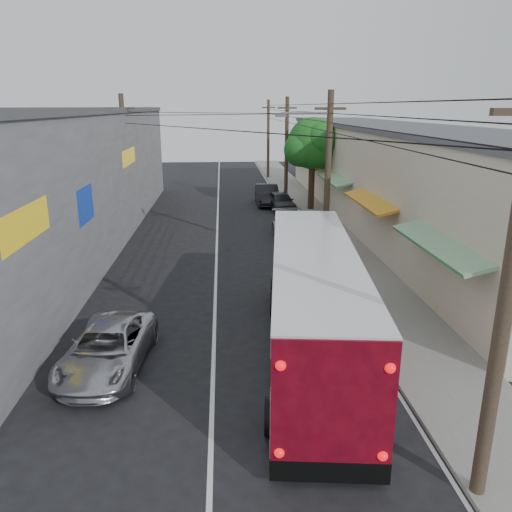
{
  "coord_description": "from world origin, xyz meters",
  "views": [
    {
      "loc": [
        0.37,
        -9.68,
        7.27
      ],
      "look_at": [
        1.54,
        7.58,
        2.09
      ],
      "focal_mm": 35.0,
      "sensor_mm": 36.0,
      "label": 1
    }
  ],
  "objects_px": {
    "coach_bus": "(313,300)",
    "pedestrian_near": "(342,263)",
    "pedestrian_far": "(322,235)",
    "jeepney": "(108,348)",
    "parked_car_far": "(267,195)",
    "parked_suv": "(295,228)",
    "parked_car_mid": "(281,201)"
  },
  "relations": [
    {
      "from": "parked_suv",
      "to": "parked_car_far",
      "type": "relative_size",
      "value": 1.09
    },
    {
      "from": "pedestrian_far",
      "to": "coach_bus",
      "type": "bearing_deg",
      "value": 91.57
    },
    {
      "from": "parked_suv",
      "to": "pedestrian_far",
      "type": "distance_m",
      "value": 2.91
    },
    {
      "from": "parked_car_mid",
      "to": "pedestrian_near",
      "type": "height_order",
      "value": "pedestrian_near"
    },
    {
      "from": "parked_suv",
      "to": "parked_car_far",
      "type": "height_order",
      "value": "parked_car_far"
    },
    {
      "from": "parked_car_far",
      "to": "parked_suv",
      "type": "bearing_deg",
      "value": -87.61
    },
    {
      "from": "jeepney",
      "to": "parked_car_far",
      "type": "bearing_deg",
      "value": 79.28
    },
    {
      "from": "parked_car_far",
      "to": "coach_bus",
      "type": "bearing_deg",
      "value": -92.6
    },
    {
      "from": "coach_bus",
      "to": "pedestrian_near",
      "type": "height_order",
      "value": "coach_bus"
    },
    {
      "from": "parked_car_far",
      "to": "pedestrian_far",
      "type": "distance_m",
      "value": 13.79
    },
    {
      "from": "coach_bus",
      "to": "jeepney",
      "type": "xyz_separation_m",
      "value": [
        -6.02,
        -0.57,
        -1.08
      ]
    },
    {
      "from": "pedestrian_near",
      "to": "pedestrian_far",
      "type": "height_order",
      "value": "pedestrian_far"
    },
    {
      "from": "jeepney",
      "to": "pedestrian_near",
      "type": "bearing_deg",
      "value": 43.15
    },
    {
      "from": "jeepney",
      "to": "pedestrian_near",
      "type": "height_order",
      "value": "pedestrian_near"
    },
    {
      "from": "parked_car_mid",
      "to": "coach_bus",
      "type": "bearing_deg",
      "value": -101.88
    },
    {
      "from": "parked_suv",
      "to": "pedestrian_far",
      "type": "relative_size",
      "value": 2.93
    },
    {
      "from": "parked_car_mid",
      "to": "pedestrian_near",
      "type": "relative_size",
      "value": 2.57
    },
    {
      "from": "jeepney",
      "to": "pedestrian_near",
      "type": "distance_m",
      "value": 10.75
    },
    {
      "from": "coach_bus",
      "to": "pedestrian_near",
      "type": "distance_m",
      "value": 6.63
    },
    {
      "from": "parked_car_mid",
      "to": "pedestrian_near",
      "type": "bearing_deg",
      "value": -94.83
    },
    {
      "from": "coach_bus",
      "to": "parked_car_mid",
      "type": "relative_size",
      "value": 2.89
    },
    {
      "from": "jeepney",
      "to": "parked_car_mid",
      "type": "bearing_deg",
      "value": 75.91
    },
    {
      "from": "jeepney",
      "to": "parked_suv",
      "type": "xyz_separation_m",
      "value": [
        7.4,
        13.86,
        0.1
      ]
    },
    {
      "from": "coach_bus",
      "to": "pedestrian_near",
      "type": "bearing_deg",
      "value": 75.18
    },
    {
      "from": "coach_bus",
      "to": "parked_car_far",
      "type": "xyz_separation_m",
      "value": [
        0.79,
        24.27,
        -0.95
      ]
    },
    {
      "from": "parked_suv",
      "to": "pedestrian_near",
      "type": "height_order",
      "value": "pedestrian_near"
    },
    {
      "from": "parked_suv",
      "to": "pedestrian_far",
      "type": "bearing_deg",
      "value": -74.11
    },
    {
      "from": "parked_suv",
      "to": "parked_car_mid",
      "type": "bearing_deg",
      "value": 84.34
    },
    {
      "from": "parked_car_far",
      "to": "pedestrian_near",
      "type": "relative_size",
      "value": 2.95
    },
    {
      "from": "coach_bus",
      "to": "pedestrian_far",
      "type": "bearing_deg",
      "value": 83.75
    },
    {
      "from": "parked_car_mid",
      "to": "pedestrian_far",
      "type": "distance_m",
      "value": 11.36
    },
    {
      "from": "pedestrian_near",
      "to": "pedestrian_far",
      "type": "xyz_separation_m",
      "value": [
        0.0,
        4.45,
        0.08
      ]
    }
  ]
}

